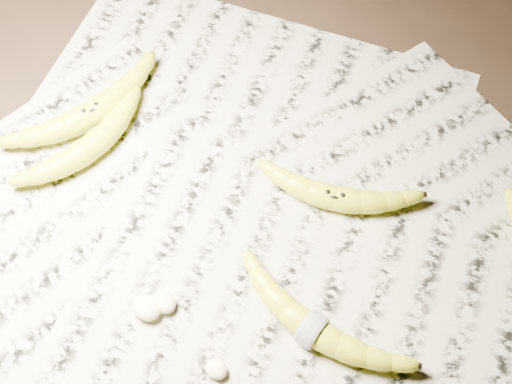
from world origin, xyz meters
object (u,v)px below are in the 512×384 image
Objects in this scene: banana_center at (335,197)px; banana_taped at (312,329)px; banana_left_a at (91,112)px; banana_left_b at (90,146)px.

banana_taped is at bearing -87.65° from banana_center.
banana_center is 0.17m from banana_taped.
banana_left_a reaches higher than banana_taped.
banana_left_a is 1.03× the size of banana_taped.
banana_left_b and banana_taped have the same top height.
banana_center is at bearing 114.30° from banana_taped.
banana_left_a reaches higher than banana_left_b.
banana_left_b is 0.88× the size of banana_taped.
banana_center is 0.89× the size of banana_taped.
banana_left_b is at bearing -179.52° from banana_center.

